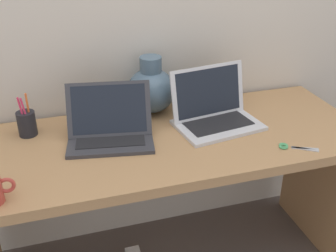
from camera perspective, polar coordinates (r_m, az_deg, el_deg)
The scene contains 6 objects.
desk at distance 1.72m, azimuth 0.00°, elevation -5.67°, with size 1.61×0.63×0.71m.
laptop_left at distance 1.63m, azimuth -7.98°, elevation 0.03°, with size 0.36×0.27×0.21m.
laptop_right at distance 1.74m, azimuth 6.26°, elevation 2.27°, with size 0.37×0.28×0.23m.
green_vase at distance 1.82m, azimuth -2.32°, elevation 5.12°, with size 0.21×0.21×0.25m.
pen_cup at distance 1.74m, azimuth -18.82°, elevation 0.39°, with size 0.07×0.07×0.18m.
scissors at distance 1.64m, azimuth 16.55°, elevation -2.79°, with size 0.14×0.10×0.01m.
Camera 1 is at (-0.41, -1.38, 1.52)m, focal length 44.39 mm.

